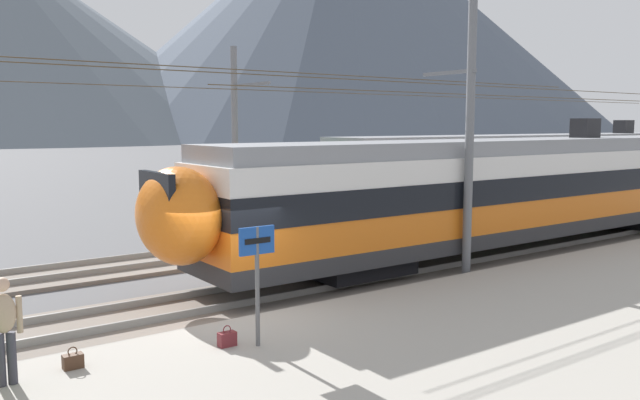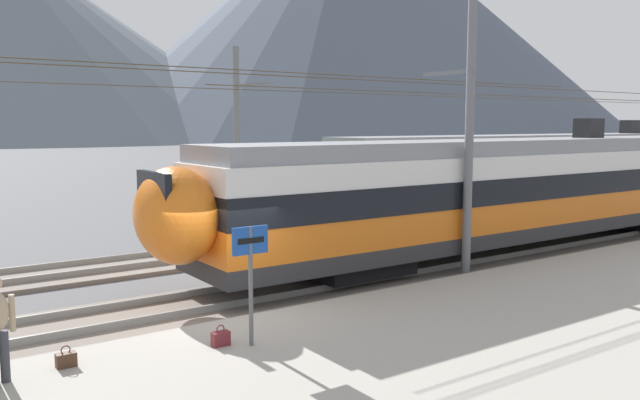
{
  "view_description": "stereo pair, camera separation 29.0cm",
  "coord_description": "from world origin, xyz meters",
  "px_view_note": "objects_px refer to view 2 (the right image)",
  "views": [
    {
      "loc": [
        -6.47,
        -12.26,
        4.35
      ],
      "look_at": [
        4.86,
        3.51,
        2.07
      ],
      "focal_mm": 36.4,
      "sensor_mm": 36.0,
      "label": 1
    },
    {
      "loc": [
        -6.24,
        -12.42,
        4.35
      ],
      "look_at": [
        4.86,
        3.51,
        2.07
      ],
      "focal_mm": 36.4,
      "sensor_mm": 36.0,
      "label": 2
    }
  ],
  "objects_px": {
    "train_far_track": "(572,167)",
    "catenary_mast_mid": "(466,127)",
    "handbag_near_sign": "(221,338)",
    "platform_sign": "(250,259)",
    "catenary_mast_far_side": "(240,139)",
    "train_near_platform": "(513,188)",
    "handbag_beside_passenger": "(66,360)"
  },
  "relations": [
    {
      "from": "train_near_platform",
      "to": "platform_sign",
      "type": "xyz_separation_m",
      "value": [
        -11.98,
        -3.83,
        -0.26
      ]
    },
    {
      "from": "train_near_platform",
      "to": "catenary_mast_mid",
      "type": "xyz_separation_m",
      "value": [
        -3.97,
        -1.52,
        2.03
      ]
    },
    {
      "from": "catenary_mast_mid",
      "to": "handbag_beside_passenger",
      "type": "bearing_deg",
      "value": -172.31
    },
    {
      "from": "catenary_mast_far_side",
      "to": "handbag_near_sign",
      "type": "relative_size",
      "value": 123.07
    },
    {
      "from": "catenary_mast_far_side",
      "to": "platform_sign",
      "type": "relative_size",
      "value": 21.89
    },
    {
      "from": "train_near_platform",
      "to": "platform_sign",
      "type": "bearing_deg",
      "value": -162.26
    },
    {
      "from": "platform_sign",
      "to": "handbag_near_sign",
      "type": "relative_size",
      "value": 5.62
    },
    {
      "from": "train_near_platform",
      "to": "handbag_beside_passenger",
      "type": "relative_size",
      "value": 68.21
    },
    {
      "from": "catenary_mast_far_side",
      "to": "platform_sign",
      "type": "distance_m",
      "value": 12.81
    },
    {
      "from": "catenary_mast_mid",
      "to": "handbag_beside_passenger",
      "type": "xyz_separation_m",
      "value": [
        -11.04,
        -1.49,
        -3.77
      ]
    },
    {
      "from": "catenary_mast_mid",
      "to": "catenary_mast_far_side",
      "type": "xyz_separation_m",
      "value": [
        -2.24,
        8.98,
        -0.44
      ]
    },
    {
      "from": "train_far_track",
      "to": "catenary_mast_far_side",
      "type": "xyz_separation_m",
      "value": [
        -17.38,
        2.12,
        1.58
      ]
    },
    {
      "from": "train_near_platform",
      "to": "platform_sign",
      "type": "relative_size",
      "value": 11.51
    },
    {
      "from": "platform_sign",
      "to": "catenary_mast_mid",
      "type": "bearing_deg",
      "value": 16.08
    },
    {
      "from": "catenary_mast_far_side",
      "to": "platform_sign",
      "type": "xyz_separation_m",
      "value": [
        -5.77,
        -11.28,
        -1.85
      ]
    },
    {
      "from": "train_near_platform",
      "to": "handbag_near_sign",
      "type": "xyz_separation_m",
      "value": [
        -12.44,
        -3.53,
        -1.73
      ]
    },
    {
      "from": "train_near_platform",
      "to": "catenary_mast_far_side",
      "type": "distance_m",
      "value": 9.83
    },
    {
      "from": "train_far_track",
      "to": "handbag_near_sign",
      "type": "xyz_separation_m",
      "value": [
        -23.61,
        -8.86,
        -1.74
      ]
    },
    {
      "from": "catenary_mast_far_side",
      "to": "handbag_near_sign",
      "type": "height_order",
      "value": "catenary_mast_far_side"
    },
    {
      "from": "train_far_track",
      "to": "handbag_near_sign",
      "type": "relative_size",
      "value": 80.83
    },
    {
      "from": "train_far_track",
      "to": "catenary_mast_mid",
      "type": "xyz_separation_m",
      "value": [
        -15.13,
        -6.86,
        2.02
      ]
    },
    {
      "from": "train_near_platform",
      "to": "train_far_track",
      "type": "height_order",
      "value": "same"
    },
    {
      "from": "train_far_track",
      "to": "handbag_beside_passenger",
      "type": "height_order",
      "value": "train_far_track"
    },
    {
      "from": "catenary_mast_far_side",
      "to": "platform_sign",
      "type": "bearing_deg",
      "value": -117.07
    },
    {
      "from": "train_far_track",
      "to": "platform_sign",
      "type": "distance_m",
      "value": 24.89
    },
    {
      "from": "catenary_mast_far_side",
      "to": "catenary_mast_mid",
      "type": "bearing_deg",
      "value": -75.97
    },
    {
      "from": "handbag_beside_passenger",
      "to": "handbag_near_sign",
      "type": "height_order",
      "value": "handbag_near_sign"
    },
    {
      "from": "platform_sign",
      "to": "handbag_beside_passenger",
      "type": "xyz_separation_m",
      "value": [
        -3.03,
        0.82,
        -1.48
      ]
    },
    {
      "from": "catenary_mast_far_side",
      "to": "handbag_beside_passenger",
      "type": "bearing_deg",
      "value": -130.04
    },
    {
      "from": "handbag_near_sign",
      "to": "train_near_platform",
      "type": "bearing_deg",
      "value": 15.85
    },
    {
      "from": "platform_sign",
      "to": "train_far_track",
      "type": "bearing_deg",
      "value": 21.6
    },
    {
      "from": "catenary_mast_mid",
      "to": "platform_sign",
      "type": "xyz_separation_m",
      "value": [
        -8.01,
        -2.31,
        -2.3
      ]
    }
  ]
}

